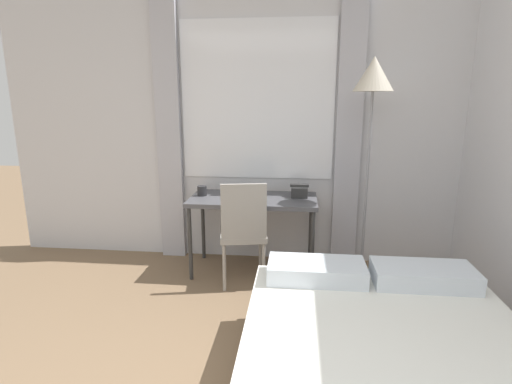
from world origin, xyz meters
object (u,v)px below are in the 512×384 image
at_px(book, 247,198).
at_px(mug, 202,191).
at_px(desk_chair, 243,228).
at_px(telephone, 299,191).
at_px(desk, 253,204).
at_px(standing_lamp, 373,89).

height_order(book, mug, mug).
xyz_separation_m(desk_chair, telephone, (0.48, 0.40, 0.25)).
bearing_deg(desk, standing_lamp, -2.52).
height_order(desk, mug, mug).
distance_m(standing_lamp, book, 1.44).
distance_m(standing_lamp, mug, 1.77).
relative_size(standing_lamp, telephone, 11.34).
bearing_deg(mug, telephone, 3.41).
height_order(desk, telephone, telephone).
relative_size(desk, desk_chair, 1.24).
bearing_deg(book, mug, 169.22).
bearing_deg(telephone, desk, -168.90).
bearing_deg(mug, desk, -3.34).
bearing_deg(standing_lamp, book, -179.42).
xyz_separation_m(telephone, book, (-0.48, -0.14, -0.04)).
bearing_deg(telephone, book, -163.72).
xyz_separation_m(standing_lamp, telephone, (-0.59, 0.13, -0.93)).
distance_m(telephone, mug, 0.92).
xyz_separation_m(standing_lamp, book, (-1.06, -0.01, -0.97)).
distance_m(desk_chair, book, 0.33).
relative_size(desk, standing_lamp, 0.60).
distance_m(desk_chair, mug, 0.61).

